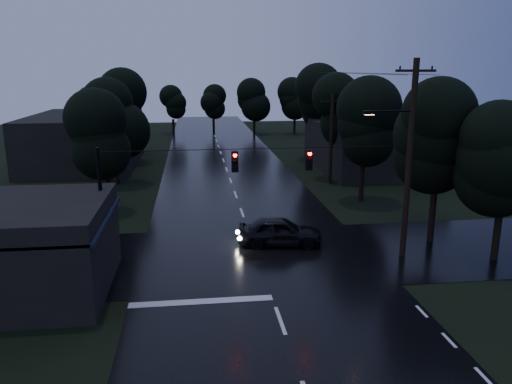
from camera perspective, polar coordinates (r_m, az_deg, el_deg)
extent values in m
cube|color=black|center=(43.44, -2.92, 1.28)|extent=(12.00, 120.00, 0.02)
cube|color=black|center=(26.25, 0.13, -7.28)|extent=(60.00, 9.00, 0.02)
cube|color=black|center=(23.22, -24.14, -3.06)|extent=(6.00, 7.00, 0.12)
cube|color=black|center=(22.52, -16.82, -2.93)|extent=(0.30, 7.00, 0.15)
cylinder|color=black|center=(20.35, -18.40, -9.97)|extent=(0.10, 0.10, 3.00)
cylinder|color=black|center=(25.87, -15.94, -4.63)|extent=(0.10, 0.10, 3.00)
cube|color=#FFB566|center=(21.33, -17.46, -5.89)|extent=(0.06, 1.60, 0.50)
cube|color=#FFB566|center=(23.86, -16.36, -3.71)|extent=(0.06, 1.20, 0.50)
cube|color=black|center=(49.88, 13.00, 5.16)|extent=(10.00, 14.00, 4.40)
cube|color=black|center=(53.84, -18.91, 5.71)|extent=(10.00, 16.00, 5.00)
cylinder|color=black|center=(25.98, 17.10, 3.34)|extent=(0.30, 0.30, 10.00)
cube|color=black|center=(25.59, 17.81, 13.07)|extent=(2.00, 0.12, 0.12)
cylinder|color=black|center=(25.23, 15.20, 8.91)|extent=(2.20, 0.10, 0.10)
cube|color=black|center=(24.84, 12.81, 8.86)|extent=(0.60, 0.25, 0.18)
cube|color=#FFB266|center=(24.85, 12.80, 8.63)|extent=(0.45, 0.18, 0.03)
cylinder|color=black|center=(42.26, 8.59, 5.95)|extent=(0.30, 0.30, 7.50)
cube|color=black|center=(41.95, 8.74, 10.22)|extent=(2.00, 0.12, 0.12)
cylinder|color=black|center=(24.55, -17.20, -2.06)|extent=(0.18, 0.18, 6.00)
cylinder|color=black|center=(23.77, 0.45, 4.98)|extent=(15.00, 0.03, 0.03)
cube|color=black|center=(23.74, -2.43, 3.49)|extent=(0.32, 0.25, 1.00)
sphere|color=#FF0C07|center=(23.60, -2.40, 3.42)|extent=(0.18, 0.18, 0.18)
cube|color=black|center=(24.30, 6.07, 3.66)|extent=(0.32, 0.25, 1.00)
sphere|color=#FF0C07|center=(24.16, 6.16, 3.60)|extent=(0.18, 0.18, 0.18)
cylinder|color=black|center=(29.61, 19.46, -2.76)|extent=(0.36, 0.36, 2.80)
sphere|color=black|center=(28.87, 20.00, 3.72)|extent=(4.48, 4.48, 4.48)
sphere|color=black|center=(28.70, 20.20, 6.08)|extent=(4.48, 4.48, 4.48)
sphere|color=black|center=(28.58, 20.40, 8.46)|extent=(4.48, 4.48, 4.48)
cylinder|color=black|center=(28.17, 25.78, -4.58)|extent=(0.36, 0.36, 2.45)
sphere|color=black|center=(27.45, 26.43, 1.33)|extent=(3.92, 3.92, 3.92)
sphere|color=black|center=(27.27, 26.67, 3.48)|extent=(3.92, 3.92, 3.92)
sphere|color=black|center=(27.12, 26.91, 5.66)|extent=(3.92, 3.92, 3.92)
cylinder|color=black|center=(35.74, -16.47, -0.04)|extent=(0.36, 0.36, 2.45)
sphere|color=black|center=(35.17, -16.80, 4.67)|extent=(3.92, 3.92, 3.92)
sphere|color=black|center=(35.03, -16.92, 6.36)|extent=(3.92, 3.92, 3.92)
sphere|color=black|center=(34.91, -17.04, 8.07)|extent=(3.92, 3.92, 3.92)
cylinder|color=black|center=(43.54, -15.65, 2.57)|extent=(0.36, 0.36, 2.62)
sphere|color=black|center=(43.05, -15.93, 6.73)|extent=(4.20, 4.20, 4.20)
sphere|color=black|center=(42.94, -16.03, 8.22)|extent=(4.20, 4.20, 4.20)
sphere|color=black|center=(42.85, -16.13, 9.71)|extent=(4.20, 4.20, 4.20)
cylinder|color=black|center=(53.36, -14.81, 4.73)|extent=(0.36, 0.36, 2.80)
sphere|color=black|center=(52.95, -15.03, 8.37)|extent=(4.48, 4.48, 4.48)
sphere|color=black|center=(52.86, -15.12, 9.66)|extent=(4.48, 4.48, 4.48)
sphere|color=black|center=(52.79, -15.20, 10.96)|extent=(4.48, 4.48, 4.48)
cylinder|color=black|center=(37.27, 11.97, 0.93)|extent=(0.36, 0.36, 2.62)
sphere|color=black|center=(36.70, 12.22, 5.79)|extent=(4.20, 4.20, 4.20)
sphere|color=black|center=(36.56, 12.31, 7.53)|extent=(4.20, 4.20, 4.20)
sphere|color=black|center=(36.46, 12.40, 9.29)|extent=(4.20, 4.20, 4.20)
cylinder|color=black|center=(44.89, 9.39, 3.34)|extent=(0.36, 0.36, 2.80)
sphere|color=black|center=(44.40, 9.57, 7.66)|extent=(4.48, 4.48, 4.48)
sphere|color=black|center=(44.29, 9.63, 9.20)|extent=(4.48, 4.48, 4.48)
sphere|color=black|center=(44.21, 9.69, 10.75)|extent=(4.48, 4.48, 4.48)
cylinder|color=black|center=(54.54, 7.03, 5.37)|extent=(0.36, 0.36, 2.97)
sphere|color=black|center=(54.13, 7.15, 9.16)|extent=(4.76, 4.76, 4.76)
sphere|color=black|center=(54.04, 7.19, 10.51)|extent=(4.76, 4.76, 4.76)
sphere|color=black|center=(53.98, 7.23, 11.86)|extent=(4.76, 4.76, 4.76)
imported|color=black|center=(27.59, 2.77, -4.50)|extent=(4.80, 2.41, 1.57)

